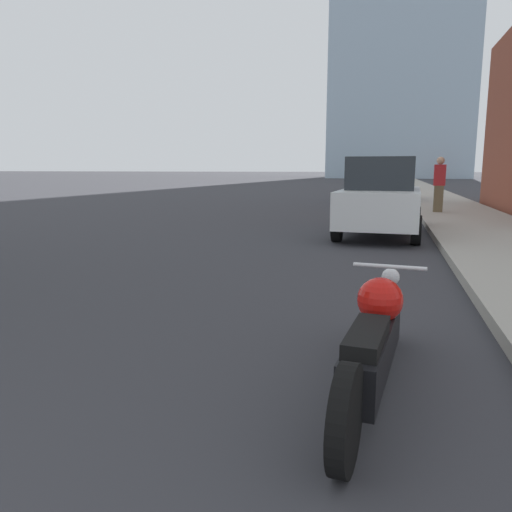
{
  "coord_description": "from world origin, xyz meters",
  "views": [
    {
      "loc": [
        3.02,
        0.95,
        1.6
      ],
      "look_at": [
        1.55,
        6.62,
        0.56
      ],
      "focal_mm": 35.0,
      "sensor_mm": 36.0,
      "label": 1
    }
  ],
  "objects_px": {
    "parked_car_blue": "(384,184)",
    "parked_car_red": "(383,178)",
    "parked_car_white": "(381,198)",
    "pedestrian": "(439,183)",
    "motorcycle": "(374,339)",
    "parked_car_green": "(386,175)"
  },
  "relations": [
    {
      "from": "motorcycle",
      "to": "pedestrian",
      "type": "bearing_deg",
      "value": 89.26
    },
    {
      "from": "parked_car_white",
      "to": "pedestrian",
      "type": "bearing_deg",
      "value": 74.74
    },
    {
      "from": "parked_car_blue",
      "to": "parked_car_green",
      "type": "relative_size",
      "value": 0.95
    },
    {
      "from": "parked_car_red",
      "to": "pedestrian",
      "type": "xyz_separation_m",
      "value": [
        1.94,
        -19.38,
        0.25
      ]
    },
    {
      "from": "parked_car_red",
      "to": "parked_car_green",
      "type": "bearing_deg",
      "value": 86.8
    },
    {
      "from": "parked_car_blue",
      "to": "motorcycle",
      "type": "bearing_deg",
      "value": -94.53
    },
    {
      "from": "motorcycle",
      "to": "parked_car_blue",
      "type": "bearing_deg",
      "value": 96.39
    },
    {
      "from": "parked_car_white",
      "to": "pedestrian",
      "type": "relative_size",
      "value": 2.24
    },
    {
      "from": "pedestrian",
      "to": "parked_car_white",
      "type": "bearing_deg",
      "value": -108.22
    },
    {
      "from": "motorcycle",
      "to": "pedestrian",
      "type": "distance_m",
      "value": 14.17
    },
    {
      "from": "parked_car_blue",
      "to": "parked_car_red",
      "type": "distance_m",
      "value": 12.25
    },
    {
      "from": "parked_car_white",
      "to": "parked_car_green",
      "type": "distance_m",
      "value": 37.7
    },
    {
      "from": "parked_car_white",
      "to": "motorcycle",
      "type": "bearing_deg",
      "value": -86.55
    },
    {
      "from": "motorcycle",
      "to": "parked_car_blue",
      "type": "distance_m",
      "value": 21.19
    },
    {
      "from": "parked_car_white",
      "to": "pedestrian",
      "type": "height_order",
      "value": "pedestrian"
    },
    {
      "from": "parked_car_blue",
      "to": "parked_car_red",
      "type": "bearing_deg",
      "value": 86.15
    },
    {
      "from": "parked_car_red",
      "to": "parked_car_green",
      "type": "relative_size",
      "value": 0.94
    },
    {
      "from": "parked_car_white",
      "to": "parked_car_blue",
      "type": "bearing_deg",
      "value": 92.81
    },
    {
      "from": "parked_car_white",
      "to": "parked_car_green",
      "type": "xyz_separation_m",
      "value": [
        0.07,
        37.7,
        -0.02
      ]
    },
    {
      "from": "parked_car_white",
      "to": "parked_car_red",
      "type": "xyz_separation_m",
      "value": [
        -0.13,
        24.87,
        -0.05
      ]
    },
    {
      "from": "parked_car_red",
      "to": "parked_car_blue",
      "type": "bearing_deg",
      "value": -91.5
    },
    {
      "from": "pedestrian",
      "to": "motorcycle",
      "type": "bearing_deg",
      "value": -97.02
    }
  ]
}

